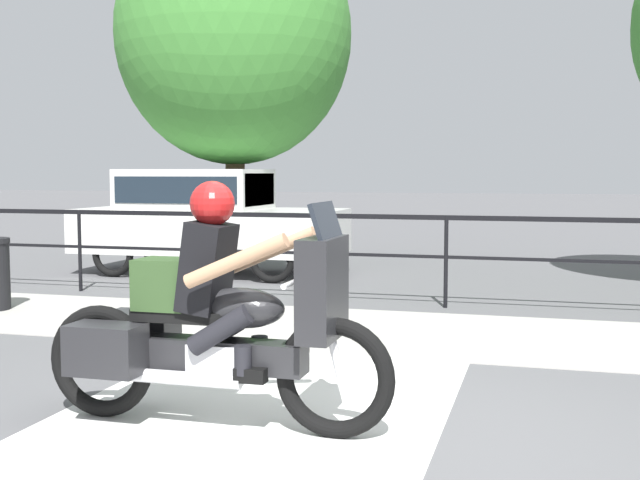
% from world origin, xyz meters
% --- Properties ---
extents(ground_plane, '(120.00, 120.00, 0.00)m').
position_xyz_m(ground_plane, '(0.00, 0.00, 0.00)').
color(ground_plane, '#565659').
extents(sidewalk_band, '(44.00, 2.40, 0.01)m').
position_xyz_m(sidewalk_band, '(0.00, 3.40, 0.01)').
color(sidewalk_band, '#A8A59E').
rests_on(sidewalk_band, ground).
extents(crosswalk_band, '(2.61, 6.00, 0.01)m').
position_xyz_m(crosswalk_band, '(-0.75, -0.20, 0.00)').
color(crosswalk_band, silver).
rests_on(crosswalk_band, ground).
extents(fence_railing, '(36.00, 0.05, 1.14)m').
position_xyz_m(fence_railing, '(0.00, 5.05, 0.90)').
color(fence_railing, black).
rests_on(fence_railing, ground).
extents(motorcycle, '(2.41, 0.76, 1.61)m').
position_xyz_m(motorcycle, '(-0.90, -0.02, 0.71)').
color(motorcycle, black).
rests_on(motorcycle, ground).
extents(parked_car, '(4.32, 1.74, 1.71)m').
position_xyz_m(parked_car, '(-4.21, 7.33, 0.97)').
color(parked_car, silver).
rests_on(parked_car, ground).
extents(tree_behind_car, '(3.95, 3.95, 6.14)m').
position_xyz_m(tree_behind_car, '(-3.95, 8.03, 3.96)').
color(tree_behind_car, brown).
rests_on(tree_behind_car, ground).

